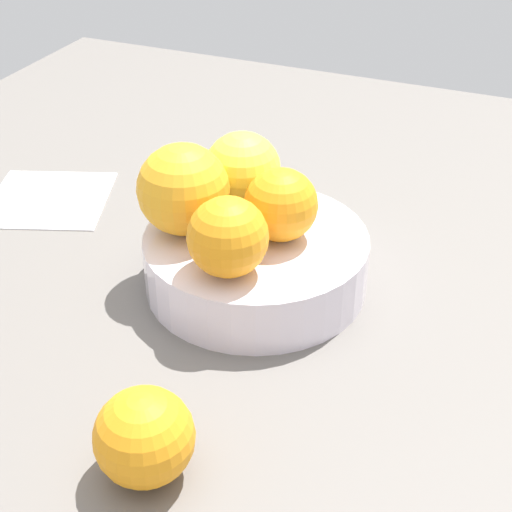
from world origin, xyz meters
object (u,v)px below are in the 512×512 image
Objects in this scene: orange_in_bowl_3 at (183,189)px; folded_napkin at (49,199)px; orange_in_bowl_2 at (281,205)px; fruit_bowl at (256,262)px; orange_in_bowl_0 at (242,170)px; orange_in_bowl_1 at (223,236)px; orange_loose_0 at (144,437)px.

orange_in_bowl_3 is 23.60cm from folded_napkin.
orange_in_bowl_3 is at bearing 14.54° from orange_in_bowl_2.
fruit_bowl is 8.62cm from orange_in_bowl_0.
fruit_bowl is 3.11× the size of orange_in_bowl_2.
fruit_bowl is 3.00× the size of orange_in_bowl_1.
orange_in_bowl_3 is at bearing 11.92° from fruit_bowl.
fruit_bowl is 9.31cm from orange_in_bowl_3.
orange_in_bowl_1 is 0.53× the size of folded_napkin.
orange_in_bowl_0 reaches higher than orange_in_bowl_1.
orange_in_bowl_3 is at bearing -37.52° from orange_in_bowl_1.
orange_loose_0 is at bearing 89.29° from orange_in_bowl_2.
orange_in_bowl_0 is 11.08cm from orange_in_bowl_1.
orange_in_bowl_0 is at bearing 177.74° from folded_napkin.
orange_in_bowl_2 reaches higher than orange_loose_0.
folded_napkin is (28.54, -28.69, -3.24)cm from orange_loose_0.
fruit_bowl reaches higher than folded_napkin.
orange_loose_0 reaches higher than fruit_bowl.
fruit_bowl is at bearing -168.08° from orange_in_bowl_3.
orange_in_bowl_3 is (5.86, -4.50, 0.73)cm from orange_in_bowl_1.
orange_loose_0 is (-2.08, 17.10, -5.11)cm from orange_in_bowl_1.
orange_in_bowl_2 is 0.79× the size of orange_in_bowl_3.
orange_in_bowl_3 is (8.24, 2.14, 0.84)cm from orange_in_bowl_2.
orange_in_bowl_1 is 17.97cm from orange_loose_0.
orange_in_bowl_0 is at bearing -74.35° from orange_in_bowl_1.
fruit_bowl is 2.95× the size of orange_loose_0.
orange_loose_0 is (-1.68, 22.92, 0.93)cm from fruit_bowl.
orange_in_bowl_1 is at bearing 156.34° from folded_napkin.
folded_napkin is (26.46, -11.59, -8.34)cm from orange_in_bowl_1.
fruit_bowl is at bearing -93.95° from orange_in_bowl_1.
orange_in_bowl_1 is (0.40, 5.82, 6.03)cm from fruit_bowl.
orange_in_bowl_2 is 30.40cm from folded_napkin.
fruit_bowl is 2.80× the size of orange_in_bowl_0.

